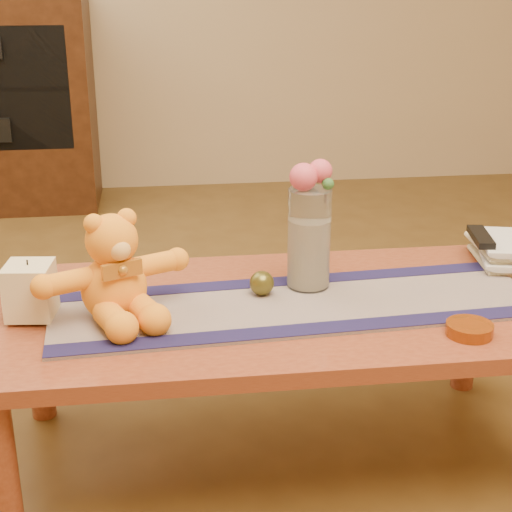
{
  "coord_description": "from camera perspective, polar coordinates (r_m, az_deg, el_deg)",
  "views": [
    {
      "loc": [
        -0.28,
        -1.74,
        1.25
      ],
      "look_at": [
        -0.05,
        0.0,
        0.58
      ],
      "focal_mm": 54.49,
      "sensor_mm": 36.0,
      "label": 1
    }
  ],
  "objects": [
    {
      "name": "candle_wick",
      "position": [
        1.88,
        -16.45,
        -0.45
      ],
      "size": [
        0.0,
        0.0,
        0.01
      ],
      "primitive_type": "cylinder",
      "rotation": [
        0.0,
        0.0,
        -0.12
      ],
      "color": "black",
      "rests_on": "pillar_candle"
    },
    {
      "name": "glass_vase",
      "position": [
        1.98,
        3.92,
        1.29
      ],
      "size": [
        0.11,
        0.11,
        0.26
      ],
      "primitive_type": "cylinder",
      "color": "silver",
      "rests_on": "persian_runner"
    },
    {
      "name": "floor",
      "position": [
        2.16,
        1.36,
        -14.45
      ],
      "size": [
        5.5,
        5.5,
        0.0
      ],
      "primitive_type": "plane",
      "color": "#543A18",
      "rests_on": "ground"
    },
    {
      "name": "leaf_sprig",
      "position": [
        1.93,
        5.31,
        5.29
      ],
      "size": [
        0.03,
        0.03,
        0.03
      ],
      "primitive_type": "sphere",
      "color": "#33662D",
      "rests_on": "glass_vase"
    },
    {
      "name": "persian_runner",
      "position": [
        1.92,
        3.02,
        -3.62
      ],
      "size": [
        1.22,
        0.42,
        0.01
      ],
      "primitive_type": "cube",
      "rotation": [
        0.0,
        0.0,
        0.06
      ],
      "color": "#1B1B4B",
      "rests_on": "coffee_table_top"
    },
    {
      "name": "teddy_bear",
      "position": [
        1.85,
        -10.47,
        -0.78
      ],
      "size": [
        0.45,
        0.42,
        0.24
      ],
      "primitive_type": null,
      "rotation": [
        0.0,
        0.0,
        0.41
      ],
      "color": "orange",
      "rests_on": "persian_runner"
    },
    {
      "name": "runner_border_far",
      "position": [
        2.05,
        2.07,
        -1.85
      ],
      "size": [
        1.2,
        0.13,
        0.0
      ],
      "primitive_type": "cube",
      "rotation": [
        0.0,
        0.0,
        0.06
      ],
      "color": "#18153F",
      "rests_on": "persian_runner"
    },
    {
      "name": "bronze_ball",
      "position": [
        1.96,
        0.43,
        -2.0
      ],
      "size": [
        0.08,
        0.08,
        0.06
      ],
      "primitive_type": "sphere",
      "rotation": [
        0.0,
        0.0,
        -0.27
      ],
      "color": "#4E491A",
      "rests_on": "persian_runner"
    },
    {
      "name": "table_leg_bl",
      "position": [
        2.31,
        -15.73,
        -6.84
      ],
      "size": [
        0.07,
        0.07,
        0.41
      ],
      "primitive_type": "cylinder",
      "color": "maroon",
      "rests_on": "floor"
    },
    {
      "name": "rose_right",
      "position": [
        1.94,
        4.74,
        6.24
      ],
      "size": [
        0.06,
        0.06,
        0.06
      ],
      "primitive_type": "sphere",
      "color": "#D74C5F",
      "rests_on": "glass_vase"
    },
    {
      "name": "amber_dish",
      "position": [
        1.84,
        15.4,
        -5.21
      ],
      "size": [
        0.13,
        0.13,
        0.03
      ],
      "primitive_type": "cylinder",
      "rotation": [
        0.0,
        0.0,
        0.24
      ],
      "color": "#BF5914",
      "rests_on": "coffee_table_top"
    },
    {
      "name": "table_leg_fl",
      "position": [
        1.83,
        -18.09,
        -15.24
      ],
      "size": [
        0.07,
        0.07,
        0.41
      ],
      "primitive_type": "cylinder",
      "color": "maroon",
      "rests_on": "floor"
    },
    {
      "name": "book_lower",
      "position": [
        2.26,
        16.13,
        0.08
      ],
      "size": [
        0.22,
        0.26,
        0.02
      ],
      "primitive_type": "imported",
      "rotation": [
        0.0,
        0.0,
        -0.26
      ],
      "color": "beige",
      "rests_on": "book_bottom"
    },
    {
      "name": "rose_left",
      "position": [
        1.92,
        3.51,
        5.81
      ],
      "size": [
        0.07,
        0.07,
        0.07
      ],
      "primitive_type": "sphere",
      "color": "#D74C5F",
      "rests_on": "glass_vase"
    },
    {
      "name": "book_upper",
      "position": [
        2.26,
        15.87,
        0.6
      ],
      "size": [
        0.18,
        0.23,
        0.02
      ],
      "primitive_type": "imported",
      "rotation": [
        0.0,
        0.0,
        -0.07
      ],
      "color": "beige",
      "rests_on": "book_lower"
    },
    {
      "name": "book_top",
      "position": [
        2.25,
        16.19,
        1.01
      ],
      "size": [
        0.21,
        0.26,
        0.02
      ],
      "primitive_type": "imported",
      "rotation": [
        0.0,
        0.0,
        -0.23
      ],
      "color": "beige",
      "rests_on": "book_upper"
    },
    {
      "name": "book_bottom",
      "position": [
        2.27,
        15.94,
        -0.33
      ],
      "size": [
        0.19,
        0.24,
        0.02
      ],
      "primitive_type": "imported",
      "rotation": [
        0.0,
        0.0,
        -0.12
      ],
      "color": "beige",
      "rests_on": "coffee_table_top"
    },
    {
      "name": "coffee_table_top",
      "position": [
        1.95,
        1.46,
        -4.06
      ],
      "size": [
        1.4,
        0.7,
        0.04
      ],
      "primitive_type": "cube",
      "color": "maroon",
      "rests_on": "floor"
    },
    {
      "name": "table_leg_br",
      "position": [
        2.46,
        15.26,
        -5.04
      ],
      "size": [
        0.07,
        0.07,
        0.41
      ],
      "primitive_type": "cylinder",
      "color": "maroon",
      "rests_on": "floor"
    },
    {
      "name": "blue_flower_side",
      "position": [
        1.95,
        3.04,
        5.6
      ],
      "size": [
        0.04,
        0.04,
        0.04
      ],
      "primitive_type": "sphere",
      "color": "#4F6DAC",
      "rests_on": "glass_vase"
    },
    {
      "name": "runner_border_near",
      "position": [
        1.79,
        4.12,
        -5.35
      ],
      "size": [
        1.2,
        0.13,
        0.0
      ],
      "primitive_type": "cube",
      "rotation": [
        0.0,
        0.0,
        0.06
      ],
      "color": "#18153F",
      "rests_on": "persian_runner"
    },
    {
      "name": "potpourri_fill",
      "position": [
        2.0,
        3.89,
        0.23
      ],
      "size": [
        0.09,
        0.09,
        0.18
      ],
      "primitive_type": "cylinder",
      "color": "beige",
      "rests_on": "glass_vase"
    },
    {
      "name": "blue_flower_back",
      "position": [
        1.97,
        4.12,
        5.97
      ],
      "size": [
        0.04,
        0.04,
        0.04
      ],
      "primitive_type": "sphere",
      "color": "#4F6DAC",
      "rests_on": "glass_vase"
    },
    {
      "name": "pillar_candle",
      "position": [
        1.91,
        -16.23,
        -2.42
      ],
      "size": [
        0.12,
        0.12,
        0.13
      ],
      "primitive_type": "cube",
      "rotation": [
        0.0,
        0.0,
        -0.12
      ],
      "color": "beige",
      "rests_on": "persian_runner"
    },
    {
      "name": "tv_remote",
      "position": [
        2.24,
        16.18,
        1.36
      ],
      "size": [
        0.07,
        0.17,
        0.02
      ],
      "primitive_type": "cube",
      "rotation": [
        0.0,
        0.0,
        -0.17
      ],
      "color": "black",
      "rests_on": "book_top"
    }
  ]
}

